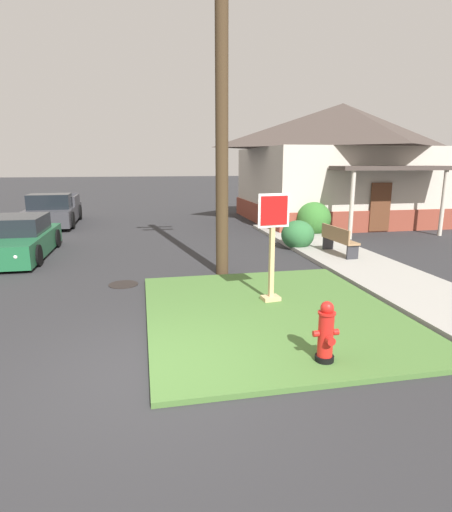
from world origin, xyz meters
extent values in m
plane|color=#2B2B2D|center=(0.00, 0.00, 0.00)|extent=(160.00, 160.00, 0.00)
cube|color=#477033|center=(2.33, 1.92, 0.04)|extent=(4.76, 5.52, 0.08)
cube|color=#9E9B93|center=(5.91, 5.45, 0.06)|extent=(2.20, 14.11, 0.12)
cylinder|color=black|center=(2.44, -0.23, 0.12)|extent=(0.28, 0.28, 0.08)
cylinder|color=red|center=(2.44, -0.23, 0.48)|extent=(0.22, 0.22, 0.64)
cylinder|color=red|center=(2.44, -0.23, 0.81)|extent=(0.25, 0.25, 0.03)
sphere|color=red|center=(2.44, -0.23, 0.89)|extent=(0.19, 0.19, 0.19)
cube|color=red|center=(2.44, -0.23, 0.96)|extent=(0.04, 0.04, 0.04)
cylinder|color=red|center=(2.29, -0.23, 0.51)|extent=(0.08, 0.09, 0.09)
cylinder|color=red|center=(2.59, -0.23, 0.51)|extent=(0.08, 0.09, 0.09)
cylinder|color=red|center=(2.44, -0.39, 0.46)|extent=(0.12, 0.09, 0.12)
cube|color=tan|center=(2.50, 2.52, 1.15)|extent=(0.10, 0.10, 2.15)
cube|color=tan|center=(2.50, 2.52, 0.12)|extent=(0.39, 0.32, 0.08)
cube|color=white|center=(2.50, 2.47, 1.95)|extent=(0.67, 0.09, 0.67)
cube|color=red|center=(2.51, 2.45, 1.95)|extent=(0.57, 0.08, 0.57)
cylinder|color=black|center=(-0.56, 4.52, 0.01)|extent=(0.70, 0.70, 0.02)
cube|color=#1E6038|center=(-3.84, 8.23, 0.41)|extent=(1.80, 4.40, 0.64)
cube|color=black|center=(-3.84, 8.45, 0.97)|extent=(1.53, 2.03, 0.56)
cylinder|color=black|center=(-3.02, 6.86, 0.31)|extent=(0.22, 0.62, 0.62)
cylinder|color=black|center=(-3.00, 9.58, 0.31)|extent=(0.22, 0.62, 0.62)
cylinder|color=black|center=(-4.66, 9.59, 0.31)|extent=(0.22, 0.62, 0.62)
sphere|color=white|center=(-3.32, 6.08, 0.47)|extent=(0.14, 0.14, 0.14)
sphere|color=red|center=(-3.29, 10.38, 0.47)|extent=(0.12, 0.12, 0.12)
sphere|color=red|center=(-4.35, 10.38, 0.47)|extent=(0.12, 0.12, 0.12)
cube|color=#38383D|center=(-4.09, 15.20, 0.50)|extent=(2.16, 5.20, 0.68)
cube|color=black|center=(-4.07, 14.48, 1.14)|extent=(1.80, 1.39, 0.68)
cube|color=#38383D|center=(-3.17, 16.13, 1.06)|extent=(0.17, 2.16, 0.44)
cube|color=#38383D|center=(-5.07, 16.07, 1.06)|extent=(0.17, 2.16, 0.44)
cube|color=#38383D|center=(-4.17, 17.72, 1.06)|extent=(1.80, 0.16, 0.44)
cylinder|color=black|center=(-3.11, 13.69, 0.38)|extent=(0.28, 0.77, 0.76)
cylinder|color=black|center=(-4.98, 13.63, 0.38)|extent=(0.28, 0.77, 0.76)
cylinder|color=black|center=(-3.20, 16.77, 0.38)|extent=(0.28, 0.77, 0.76)
cylinder|color=black|center=(-5.08, 16.72, 0.38)|extent=(0.28, 0.77, 0.76)
cube|color=#93704C|center=(5.85, 6.16, 0.56)|extent=(0.49, 1.64, 0.06)
cube|color=#93704C|center=(5.67, 6.15, 0.78)|extent=(0.14, 1.62, 0.38)
cube|color=#2D2D33|center=(5.89, 5.43, 0.33)|extent=(0.36, 0.08, 0.41)
cube|color=#2D2D33|center=(5.81, 6.89, 0.33)|extent=(0.36, 0.08, 0.41)
cylinder|color=#42301E|center=(1.96, 5.04, 4.30)|extent=(0.32, 0.32, 8.60)
cube|color=brown|center=(9.64, 14.08, 0.45)|extent=(8.67, 7.68, 0.90)
cube|color=beige|center=(9.64, 14.08, 2.21)|extent=(8.50, 7.52, 2.63)
pyramid|color=#423833|center=(9.64, 14.08, 4.57)|extent=(9.10, 8.06, 2.09)
cube|color=#423833|center=(9.64, 9.54, 2.65)|extent=(4.77, 1.40, 0.16)
cylinder|color=beige|center=(7.68, 8.99, 1.32)|extent=(0.16, 0.16, 2.65)
cylinder|color=beige|center=(11.59, 8.99, 1.32)|extent=(0.16, 0.16, 2.65)
cube|color=brown|center=(9.64, 10.22, 1.05)|extent=(0.90, 0.06, 2.00)
ellipsoid|color=#34702C|center=(6.67, 10.10, 0.67)|extent=(1.36, 1.36, 1.33)
ellipsoid|color=#2E6837|center=(5.07, 7.68, 0.49)|extent=(1.10, 1.10, 0.97)
camera|label=1|loc=(-0.05, -5.36, 2.89)|focal=29.15mm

